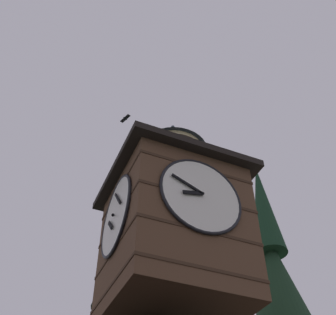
{
  "coord_description": "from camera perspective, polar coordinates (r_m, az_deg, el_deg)",
  "views": [
    {
      "loc": [
        3.53,
        10.88,
        1.92
      ],
      "look_at": [
        -1.08,
        0.21,
        12.74
      ],
      "focal_mm": 46.98,
      "sensor_mm": 36.0,
      "label": 1
    }
  ],
  "objects": [
    {
      "name": "flying_bird_high",
      "position": [
        21.01,
        -5.57,
        5.06
      ],
      "size": [
        0.34,
        0.63,
        0.12
      ],
      "color": "black"
    },
    {
      "name": "clock_tower",
      "position": [
        14.53,
        0.71,
        -8.42
      ],
      "size": [
        4.56,
        4.56,
        7.83
      ],
      "color": "brown",
      "rests_on": "building_main"
    }
  ]
}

